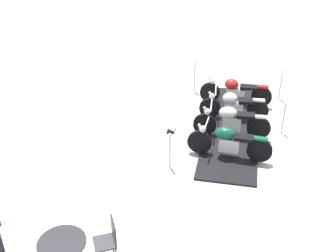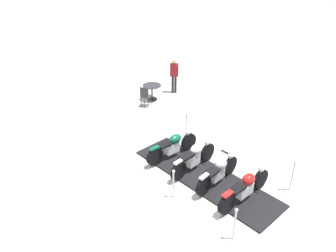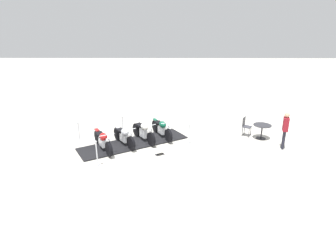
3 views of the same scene
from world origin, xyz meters
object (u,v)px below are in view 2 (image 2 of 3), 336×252
at_px(stanchion_right_rear, 186,128).
at_px(stanchion_left_front, 234,230).
at_px(cafe_chair_near_table, 145,95).
at_px(motorcycle_maroon, 245,187).
at_px(stanchion_right_front, 291,182).
at_px(info_placard, 227,150).
at_px(stanchion_left_mid, 173,189).
at_px(cafe_table, 152,89).
at_px(motorcycle_cream, 194,157).
at_px(bystander_person, 174,73).
at_px(motorcycle_chrome, 218,171).
at_px(motorcycle_forest, 173,145).

xyz_separation_m(stanchion_right_rear, stanchion_left_front, (0.11, 5.29, -0.03)).
height_order(stanchion_left_front, cafe_chair_near_table, stanchion_left_front).
distance_m(motorcycle_maroon, stanchion_right_front, 1.56).
xyz_separation_m(motorcycle_maroon, info_placard, (-0.43, -2.57, -0.42)).
relative_size(stanchion_left_mid, cafe_chair_near_table, 1.03).
bearing_deg(stanchion_right_front, stanchion_left_mid, -7.01).
height_order(motorcycle_maroon, cafe_table, motorcycle_maroon).
height_order(motorcycle_cream, stanchion_right_rear, stanchion_right_rear).
distance_m(stanchion_right_rear, cafe_table, 3.76).
bearing_deg(stanchion_right_rear, stanchion_left_front, 88.81).
distance_m(stanchion_left_front, bystander_person, 9.63).
bearing_deg(bystander_person, cafe_table, -46.97).
distance_m(motorcycle_chrome, stanchion_right_rear, 3.07).
relative_size(motorcycle_cream, stanchion_right_front, 1.61).
bearing_deg(info_placard, stanchion_right_front, -6.63).
bearing_deg(motorcycle_chrome, bystander_person, 52.73).
xyz_separation_m(stanchion_right_rear, cafe_chair_near_table, (1.15, -2.97, 0.20)).
distance_m(motorcycle_cream, cafe_chair_near_table, 5.23).
bearing_deg(stanchion_left_front, stanchion_right_front, -148.78).
xyz_separation_m(motorcycle_chrome, bystander_person, (-0.25, -7.35, 0.52)).
bearing_deg(info_placard, stanchion_right_rear, -170.11).
relative_size(cafe_table, bystander_person, 0.51).
height_order(stanchion_right_front, info_placard, stanchion_right_front).
relative_size(stanchion_left_front, info_placard, 2.44).
height_order(motorcycle_cream, info_placard, motorcycle_cream).
relative_size(stanchion_right_rear, cafe_chair_near_table, 1.04).
bearing_deg(stanchion_right_front, stanchion_right_rear, -58.78).
relative_size(motorcycle_maroon, motorcycle_cream, 1.11).
bearing_deg(motorcycle_chrome, motorcycle_cream, 85.94).
distance_m(motorcycle_maroon, motorcycle_chrome, 1.02).
relative_size(motorcycle_chrome, cafe_table, 2.00).
distance_m(stanchion_right_front, bystander_person, 8.34).
xyz_separation_m(motorcycle_forest, stanchion_right_rear, (-0.82, -1.32, -0.15)).
distance_m(stanchion_right_rear, stanchion_right_front, 4.46).
bearing_deg(motorcycle_chrome, stanchion_left_mid, 156.67).
bearing_deg(bystander_person, stanchion_left_mid, 3.39).
height_order(motorcycle_cream, stanchion_right_front, stanchion_right_front).
distance_m(motorcycle_chrome, cafe_chair_near_table, 6.19).
xyz_separation_m(cafe_table, bystander_person, (-1.22, -0.61, 0.47)).
xyz_separation_m(stanchion_right_front, cafe_chair_near_table, (3.47, -6.79, 0.22)).
bearing_deg(stanchion_left_mid, info_placard, -140.70).
bearing_deg(motorcycle_cream, cafe_table, 60.04).
relative_size(motorcycle_chrome, stanchion_right_front, 1.54).
relative_size(stanchion_left_mid, stanchion_right_rear, 0.99).
bearing_deg(motorcycle_maroon, stanchion_right_rear, 70.14).
bearing_deg(stanchion_left_mid, motorcycle_cream, -129.39).
height_order(motorcycle_forest, cafe_table, motorcycle_forest).
height_order(stanchion_right_rear, stanchion_left_front, stanchion_left_front).
distance_m(motorcycle_cream, stanchion_right_front, 3.08).
bearing_deg(cafe_table, motorcycle_cream, 94.28).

